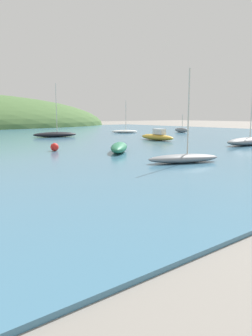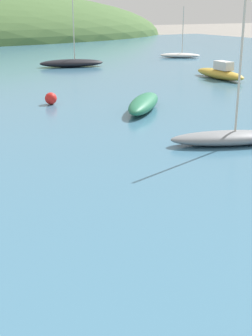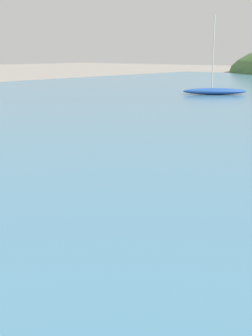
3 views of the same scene
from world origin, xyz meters
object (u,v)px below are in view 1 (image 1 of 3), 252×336
Objects in this scene: boat_far_right at (119,147)px; mooring_buoy at (55,147)px; boat_nearest_quay at (184,158)px; boat_mid_harbor at (125,131)px; boat_red_dinghy at (55,134)px; boat_white_sailboat at (181,130)px; boat_far_left at (157,137)px; boat_blue_hull at (248,141)px.

boat_far_right reaches higher than mooring_buoy.
boat_mid_harbor is (14.40, 22.65, -0.02)m from boat_nearest_quay.
boat_red_dinghy reaches higher than boat_white_sailboat.
boat_mid_harbor is at bearing 65.38° from boat_far_left.
boat_far_right is 11.09m from boat_blue_hull.
boat_far_left is at bearing 50.82° from boat_nearest_quay.
boat_mid_harbor is at bearing 80.51° from boat_blue_hull.
boat_blue_hull is (11.14, 3.13, 0.08)m from boat_nearest_quay.
mooring_buoy is at bearing 157.26° from boat_blue_hull.
boat_blue_hull is (-9.96, -15.67, -0.01)m from boat_white_sailboat.
mooring_buoy is at bearing -157.25° from boat_white_sailboat.
boat_far_right is at bearing -147.86° from boat_far_left.
boat_mid_harbor is 1.13× the size of boat_far_right.
boat_white_sailboat is at bearing 41.71° from boat_nearest_quay.
boat_far_right is at bearing -129.69° from boat_mid_harbor.
boat_nearest_quay is at bearing -164.30° from boat_blue_hull.
boat_blue_hull is 10.84× the size of mooring_buoy.
boat_mid_harbor reaches higher than boat_far_left.
boat_blue_hull is 1.31× the size of boat_far_left.
boat_blue_hull is 8.38m from boat_far_left.
boat_red_dinghy is 0.97× the size of boat_blue_hull.
boat_nearest_quay is at bearing -73.84° from mooring_buoy.
boat_red_dinghy is 15.83m from boat_far_right.
boat_white_sailboat is 0.42× the size of boat_blue_hull.
boat_red_dinghy is 11.33m from boat_far_left.
boat_mid_harbor is 21.99m from boat_far_right.
boat_red_dinghy is 19.53m from boat_blue_hull.
boat_far_left is (-5.21, -11.37, 0.12)m from boat_mid_harbor.
boat_mid_harbor is 21.86m from mooring_buoy.
boat_nearest_quay is at bearing -138.29° from boat_white_sailboat.
boat_far_left is 8.26× the size of mooring_buoy.
boat_blue_hull reaches higher than boat_mid_harbor.
boat_mid_harbor is 1.72× the size of boat_white_sailboat.
boat_blue_hull is at bearing -22.74° from mooring_buoy.
boat_far_left is at bearing -147.71° from boat_white_sailboat.
boat_far_right is (-20.74, -13.08, -0.03)m from boat_white_sailboat.
boat_far_left is (-11.91, -7.53, 0.01)m from boat_white_sailboat.
boat_nearest_quay is 28.26m from boat_white_sailboat.
boat_nearest_quay is 11.57m from boat_blue_hull.
boat_mid_harbor is 7.83× the size of mooring_buoy.
boat_far_left is at bearing -61.09° from boat_red_dinghy.
boat_nearest_quay reaches higher than mooring_buoy.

